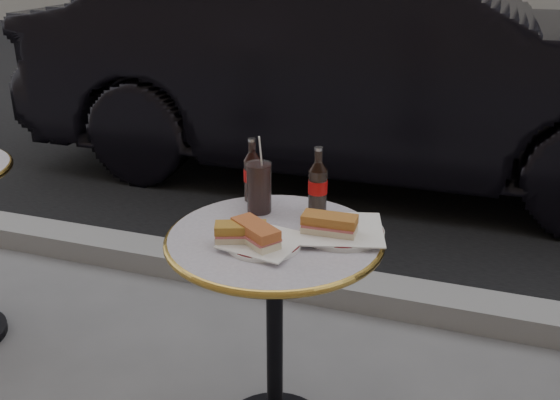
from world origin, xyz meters
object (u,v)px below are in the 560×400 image
(bistro_table, at_px, (275,343))
(plate_left, at_px, (264,243))
(cola_bottle_left, at_px, (252,170))
(parked_car, at_px, (372,64))
(plate_right, at_px, (342,232))
(cola_bottle_right, at_px, (318,181))
(cola_glass, at_px, (259,187))

(bistro_table, relative_size, plate_left, 3.53)
(bistro_table, bearing_deg, cola_bottle_left, 124.20)
(bistro_table, xyz_separation_m, parked_car, (-0.23, 2.59, 0.38))
(plate_right, relative_size, cola_bottle_right, 1.14)
(plate_right, height_order, cola_bottle_left, cola_bottle_left)
(bistro_table, relative_size, parked_car, 0.16)
(bistro_table, distance_m, parked_car, 2.63)
(plate_right, bearing_deg, cola_bottle_left, 155.33)
(bistro_table, xyz_separation_m, cola_glass, (-0.10, 0.14, 0.45))
(cola_bottle_right, xyz_separation_m, cola_glass, (-0.17, -0.04, -0.03))
(parked_car, bearing_deg, plate_right, -171.53)
(cola_bottle_left, distance_m, cola_glass, 0.10)
(cola_bottle_right, bearing_deg, plate_left, -107.14)
(plate_left, height_order, plate_right, plate_right)
(bistro_table, relative_size, plate_right, 3.05)
(bistro_table, relative_size, cola_bottle_left, 3.57)
(bistro_table, distance_m, cola_bottle_left, 0.54)
(bistro_table, height_order, plate_right, plate_right)
(plate_right, distance_m, cola_bottle_left, 0.38)
(plate_left, distance_m, cola_glass, 0.24)
(plate_left, height_order, cola_bottle_right, cola_bottle_right)
(plate_left, bearing_deg, cola_glass, 113.74)
(plate_right, relative_size, parked_car, 0.05)
(parked_car, bearing_deg, plate_left, -175.91)
(plate_left, height_order, parked_car, parked_car)
(plate_left, height_order, cola_glass, cola_glass)
(cola_bottle_left, xyz_separation_m, cola_bottle_right, (0.22, -0.04, 0.00))
(cola_glass, xyz_separation_m, parked_car, (-0.14, 2.45, -0.06))
(cola_glass, height_order, parked_car, parked_car)
(plate_left, xyz_separation_m, parked_car, (-0.23, 2.66, 0.01))
(cola_glass, bearing_deg, cola_bottle_left, 123.28)
(plate_right, height_order, cola_bottle_right, cola_bottle_right)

